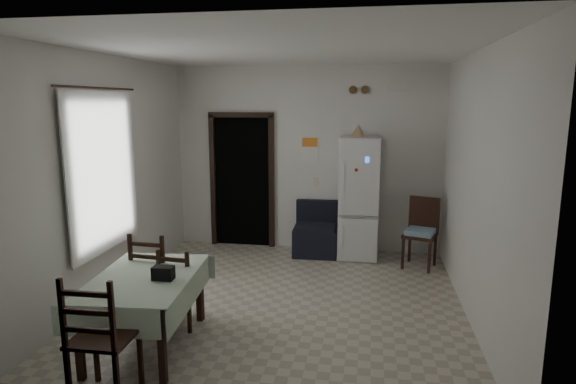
# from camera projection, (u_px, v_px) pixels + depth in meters

# --- Properties ---
(ground) EXTENTS (4.50, 4.50, 0.00)m
(ground) POSITION_uv_depth(u_px,v_px,m) (281.00, 303.00, 5.69)
(ground) COLOR #BDB19A
(ground) RESTS_ON ground
(ceiling) EXTENTS (4.20, 4.50, 0.02)m
(ceiling) POSITION_uv_depth(u_px,v_px,m) (280.00, 49.00, 5.14)
(ceiling) COLOR white
(ceiling) RESTS_ON ground
(wall_back) EXTENTS (4.20, 0.02, 2.90)m
(wall_back) POSITION_uv_depth(u_px,v_px,m) (307.00, 159.00, 7.59)
(wall_back) COLOR silver
(wall_back) RESTS_ON ground
(wall_front) EXTENTS (4.20, 0.02, 2.90)m
(wall_front) POSITION_uv_depth(u_px,v_px,m) (219.00, 238.00, 3.24)
(wall_front) COLOR silver
(wall_front) RESTS_ON ground
(wall_left) EXTENTS (0.02, 4.50, 2.90)m
(wall_left) POSITION_uv_depth(u_px,v_px,m) (109.00, 178.00, 5.76)
(wall_left) COLOR silver
(wall_left) RESTS_ON ground
(wall_right) EXTENTS (0.02, 4.50, 2.90)m
(wall_right) POSITION_uv_depth(u_px,v_px,m) (476.00, 188.00, 5.07)
(wall_right) COLOR silver
(wall_right) RESTS_ON ground
(doorway) EXTENTS (1.06, 0.52, 2.22)m
(doorway) POSITION_uv_depth(u_px,v_px,m) (246.00, 180.00, 8.04)
(doorway) COLOR black
(doorway) RESTS_ON ground
(window_recess) EXTENTS (0.10, 1.20, 1.60)m
(window_recess) POSITION_uv_depth(u_px,v_px,m) (95.00, 172.00, 5.56)
(window_recess) COLOR silver
(window_recess) RESTS_ON ground
(curtain) EXTENTS (0.02, 1.45, 1.85)m
(curtain) POSITION_uv_depth(u_px,v_px,m) (104.00, 172.00, 5.54)
(curtain) COLOR beige
(curtain) RESTS_ON ground
(curtain_rod) EXTENTS (0.02, 1.60, 0.02)m
(curtain_rod) POSITION_uv_depth(u_px,v_px,m) (98.00, 88.00, 5.36)
(curtain_rod) COLOR black
(curtain_rod) RESTS_ON ground
(calendar) EXTENTS (0.28, 0.02, 0.40)m
(calendar) POSITION_uv_depth(u_px,v_px,m) (310.00, 149.00, 7.54)
(calendar) COLOR white
(calendar) RESTS_ON ground
(calendar_image) EXTENTS (0.24, 0.01, 0.14)m
(calendar_image) POSITION_uv_depth(u_px,v_px,m) (310.00, 142.00, 7.52)
(calendar_image) COLOR orange
(calendar_image) RESTS_ON ground
(light_switch) EXTENTS (0.08, 0.02, 0.12)m
(light_switch) POSITION_uv_depth(u_px,v_px,m) (316.00, 181.00, 7.62)
(light_switch) COLOR beige
(light_switch) RESTS_ON ground
(vent_left) EXTENTS (0.12, 0.03, 0.12)m
(vent_left) POSITION_uv_depth(u_px,v_px,m) (353.00, 90.00, 7.26)
(vent_left) COLOR brown
(vent_left) RESTS_ON ground
(vent_right) EXTENTS (0.12, 0.03, 0.12)m
(vent_right) POSITION_uv_depth(u_px,v_px,m) (365.00, 90.00, 7.23)
(vent_right) COLOR brown
(vent_right) RESTS_ON ground
(emergency_light) EXTENTS (0.25, 0.07, 0.09)m
(emergency_light) POSITION_uv_depth(u_px,v_px,m) (397.00, 88.00, 7.13)
(emergency_light) COLOR white
(emergency_light) RESTS_ON ground
(fridge) EXTENTS (0.61, 0.61, 1.83)m
(fridge) POSITION_uv_depth(u_px,v_px,m) (359.00, 198.00, 7.24)
(fridge) COLOR silver
(fridge) RESTS_ON ground
(tan_cone) EXTENTS (0.23, 0.23, 0.18)m
(tan_cone) POSITION_uv_depth(u_px,v_px,m) (358.00, 131.00, 7.06)
(tan_cone) COLOR #A6815C
(tan_cone) RESTS_ON fridge
(navy_seat) EXTENTS (0.69, 0.67, 0.81)m
(navy_seat) POSITION_uv_depth(u_px,v_px,m) (316.00, 229.00, 7.45)
(navy_seat) COLOR black
(navy_seat) RESTS_ON ground
(corner_chair) EXTENTS (0.55, 0.55, 1.00)m
(corner_chair) POSITION_uv_depth(u_px,v_px,m) (420.00, 234.00, 6.84)
(corner_chair) COLOR black
(corner_chair) RESTS_ON ground
(dining_table) EXTENTS (1.03, 1.46, 0.72)m
(dining_table) POSITION_uv_depth(u_px,v_px,m) (146.00, 312.00, 4.62)
(dining_table) COLOR #B1C8AB
(dining_table) RESTS_ON ground
(black_bag) EXTENTS (0.20, 0.12, 0.13)m
(black_bag) POSITION_uv_depth(u_px,v_px,m) (163.00, 273.00, 4.47)
(black_bag) COLOR black
(black_bag) RESTS_ON dining_table
(dining_chair_far_left) EXTENTS (0.46, 0.46, 1.01)m
(dining_chair_far_left) POSITION_uv_depth(u_px,v_px,m) (157.00, 275.00, 5.20)
(dining_chair_far_left) COLOR black
(dining_chair_far_left) RESTS_ON ground
(dining_chair_far_right) EXTENTS (0.40, 0.40, 0.87)m
(dining_chair_far_right) POSITION_uv_depth(u_px,v_px,m) (181.00, 286.00, 5.08)
(dining_chair_far_right) COLOR black
(dining_chair_far_right) RESTS_ON ground
(dining_chair_near_head) EXTENTS (0.47, 0.47, 1.08)m
(dining_chair_near_head) POSITION_uv_depth(u_px,v_px,m) (103.00, 335.00, 3.79)
(dining_chair_near_head) COLOR black
(dining_chair_near_head) RESTS_ON ground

